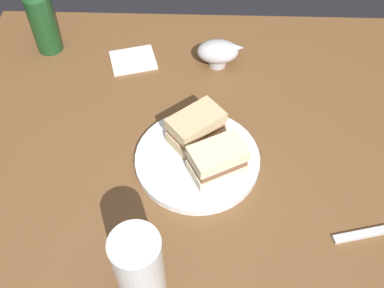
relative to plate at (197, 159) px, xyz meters
name	(u,v)px	position (x,y,z in m)	size (l,w,h in m)	color
ground_plane	(189,277)	(0.02, -0.05, -0.74)	(6.00, 6.00, 0.00)	black
dining_table	(188,225)	(0.02, -0.05, -0.37)	(1.09, 0.94, 0.73)	brown
plate	(197,159)	(0.00, 0.00, 0.00)	(0.26, 0.26, 0.02)	white
sandwich_half_left	(217,160)	(-0.04, 0.03, 0.04)	(0.13, 0.11, 0.07)	beige
sandwich_half_right	(196,127)	(0.00, -0.05, 0.04)	(0.13, 0.12, 0.07)	#CCB284
potato_wedge_front	(212,148)	(-0.03, -0.02, 0.02)	(0.04, 0.02, 0.02)	#AD702D
potato_wedge_middle	(227,162)	(-0.06, 0.02, 0.02)	(0.04, 0.02, 0.02)	#AD702D
potato_wedge_back	(222,141)	(-0.05, -0.04, 0.02)	(0.05, 0.02, 0.02)	#B77F33
potato_wedge_left_edge	(236,160)	(-0.08, 0.01, 0.02)	(0.04, 0.02, 0.02)	gold
pint_glass	(140,269)	(0.09, 0.27, 0.06)	(0.08, 0.08, 0.16)	white
gravy_boat	(218,52)	(-0.04, -0.31, 0.03)	(0.12, 0.07, 0.07)	#B7B7BC
cider_bottle	(41,16)	(0.39, -0.36, 0.09)	(0.07, 0.07, 0.26)	#19421E
napkin	(133,60)	(0.17, -0.31, 0.00)	(0.11, 0.09, 0.01)	white
fork	(379,231)	(-0.34, 0.15, -0.01)	(0.18, 0.02, 0.01)	silver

